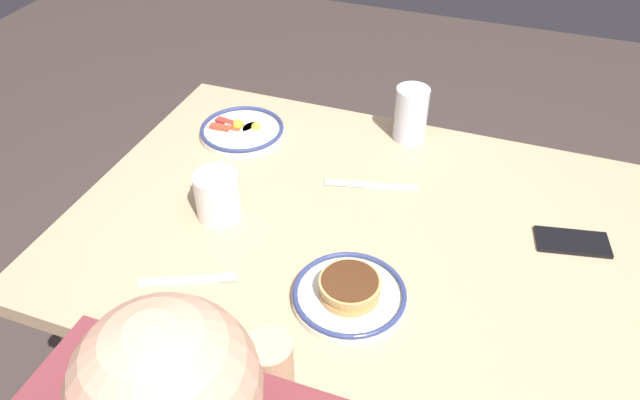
{
  "coord_description": "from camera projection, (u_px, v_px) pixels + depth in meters",
  "views": [
    {
      "loc": [
        -0.27,
        0.93,
        1.6
      ],
      "look_at": [
        0.07,
        -0.02,
        0.78
      ],
      "focal_mm": 34.31,
      "sensor_mm": 36.0,
      "label": 1
    }
  ],
  "objects": [
    {
      "name": "plate_center_pancakes",
      "position": [
        349.0,
        293.0,
        1.11
      ],
      "size": [
        0.21,
        0.21,
        0.05
      ],
      "color": "silver",
      "rests_on": "dining_table"
    },
    {
      "name": "coffee_mug",
      "position": [
        217.0,
        194.0,
        1.27
      ],
      "size": [
        0.13,
        0.1,
        0.1
      ],
      "color": "white",
      "rests_on": "dining_table"
    },
    {
      "name": "drinking_glass",
      "position": [
        411.0,
        116.0,
        1.5
      ],
      "size": [
        0.08,
        0.08,
        0.14
      ],
      "color": "silver",
      "rests_on": "dining_table"
    },
    {
      "name": "cell_phone",
      "position": [
        572.0,
        242.0,
        1.23
      ],
      "size": [
        0.16,
        0.1,
        0.01
      ],
      "primitive_type": "cube",
      "rotation": [
        0.0,
        0.0,
        0.2
      ],
      "color": "black",
      "rests_on": "dining_table"
    },
    {
      "name": "dining_table",
      "position": [
        349.0,
        251.0,
        1.34
      ],
      "size": [
        1.17,
        0.87,
        0.75
      ],
      "color": "tan",
      "rests_on": "ground_plane"
    },
    {
      "name": "butter_knife",
      "position": [
        371.0,
        185.0,
        1.38
      ],
      "size": [
        0.21,
        0.07,
        0.01
      ],
      "color": "silver",
      "rests_on": "dining_table"
    },
    {
      "name": "fork_near",
      "position": [
        188.0,
        280.0,
        1.15
      ],
      "size": [
        0.18,
        0.09,
        0.01
      ],
      "color": "silver",
      "rests_on": "dining_table"
    },
    {
      "name": "plate_near_main",
      "position": [
        242.0,
        130.0,
        1.54
      ],
      "size": [
        0.21,
        0.21,
        0.04
      ],
      "color": "silver",
      "rests_on": "dining_table"
    }
  ]
}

